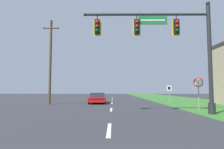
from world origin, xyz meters
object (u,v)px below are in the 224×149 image
object	(u,v)px
route_sign_post	(169,90)
car_ahead	(98,98)
signal_mast	(174,44)
utility_pole_near	(50,60)
stop_sign	(198,86)

from	to	relation	value
route_sign_post	car_ahead	bearing A→B (deg)	-179.93
signal_mast	car_ahead	distance (m)	12.93
car_ahead	utility_pole_near	distance (m)	6.87
signal_mast	utility_pole_near	xyz separation A→B (m)	(-10.93, 9.06, 0.29)
signal_mast	route_sign_post	xyz separation A→B (m)	(2.63, 10.87, -3.01)
car_ahead	route_sign_post	bearing A→B (deg)	0.07
stop_sign	utility_pole_near	size ratio (longest dim) A/B	0.27
car_ahead	route_sign_post	world-z (taller)	route_sign_post
utility_pole_near	signal_mast	bearing A→B (deg)	-39.65
stop_sign	route_sign_post	bearing A→B (deg)	91.07
signal_mast	car_ahead	size ratio (longest dim) A/B	1.79
signal_mast	route_sign_post	distance (m)	11.58
stop_sign	route_sign_post	distance (m)	7.78
route_sign_post	stop_sign	bearing A→B (deg)	-88.93
signal_mast	stop_sign	bearing A→B (deg)	48.09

